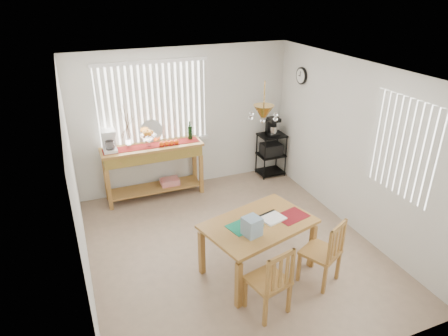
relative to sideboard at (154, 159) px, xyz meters
name	(u,v)px	position (x,y,z in m)	size (l,w,h in m)	color
ground	(232,248)	(0.67, -1.98, -0.75)	(4.00, 4.50, 0.01)	tan
room_shell	(232,141)	(0.67, -1.97, 0.95)	(4.20, 4.70, 2.70)	silver
sideboard	(154,159)	(0.00, 0.00, 0.00)	(1.76, 0.50, 0.99)	#AB793A
sideboard_items	(135,139)	(-0.28, 0.01, 0.40)	(1.68, 0.42, 0.76)	maroon
wire_cart	(271,151)	(2.37, 0.02, -0.23)	(0.51, 0.41, 0.86)	black
cart_items	(272,126)	(2.37, 0.03, 0.28)	(0.20, 0.24, 0.36)	black
dining_table	(258,228)	(0.80, -2.56, -0.08)	(1.59, 1.23, 0.75)	#AB793A
table_items	(257,224)	(0.70, -2.71, 0.10)	(1.17, 0.53, 0.24)	#167F5C
chair_left	(270,281)	(0.59, -3.31, -0.29)	(0.52, 0.52, 0.93)	#AB793A
chair_right	(323,252)	(1.47, -3.09, -0.29)	(0.58, 0.58, 0.93)	#AB793A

